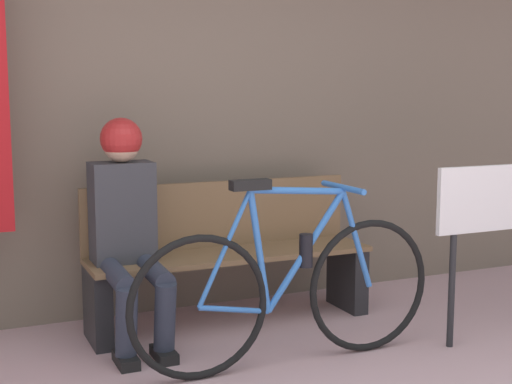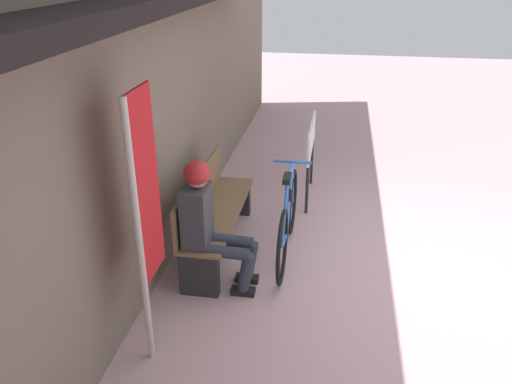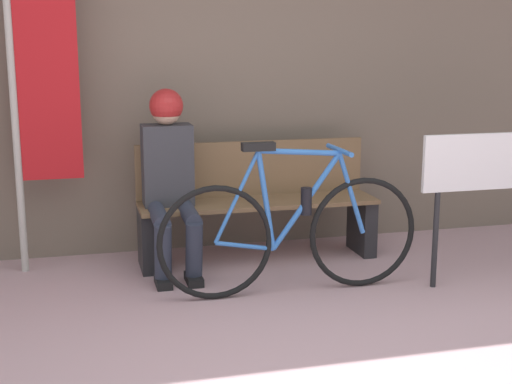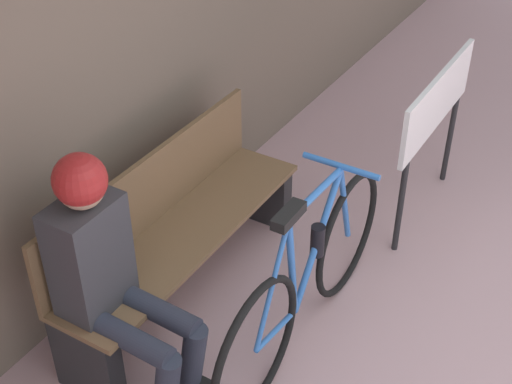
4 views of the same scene
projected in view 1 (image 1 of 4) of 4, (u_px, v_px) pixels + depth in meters
name	position (u px, v px, depth m)	size (l,w,h in m)	color
storefront_wall	(159.00, 45.00, 4.37)	(12.00, 0.56, 3.20)	#756656
park_bench_near	(228.00, 257.00, 4.27)	(1.70, 0.42, 0.84)	brown
bicycle	(289.00, 289.00, 3.59)	(1.67, 0.40, 0.96)	black
person_seated	(127.00, 217.00, 3.86)	(0.34, 0.65, 1.24)	#2D3342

